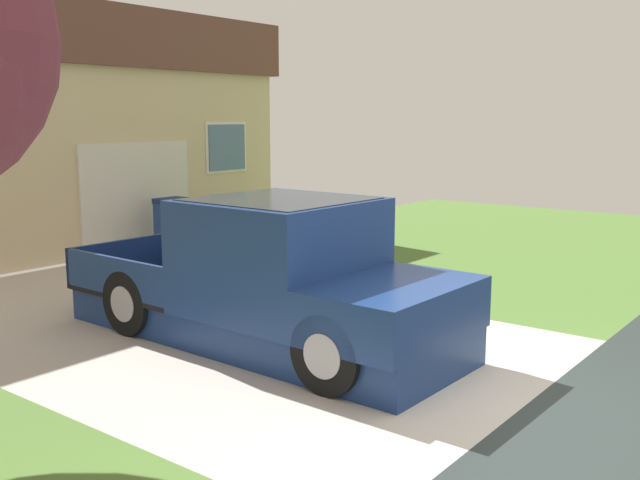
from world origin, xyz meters
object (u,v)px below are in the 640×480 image
at_px(person_with_hat, 342,250).
at_px(handbag, 366,307).
at_px(wheeled_trash_bin, 177,224).
at_px(pickup_truck, 279,281).
at_px(house_with_garage, 5,128).

distance_m(person_with_hat, handbag, 0.81).
relative_size(handbag, wheeled_trash_bin, 0.42).
bearing_deg(person_with_hat, wheeled_trash_bin, -128.49).
bearing_deg(handbag, person_with_hat, 107.08).
height_order(pickup_truck, wheeled_trash_bin, pickup_truck).
distance_m(handbag, wheeled_trash_bin, 5.71).
bearing_deg(wheeled_trash_bin, person_with_hat, -107.72).
relative_size(pickup_truck, person_with_hat, 3.20).
relative_size(pickup_truck, wheeled_trash_bin, 4.72).
relative_size(person_with_hat, handbag, 3.52).
distance_m(pickup_truck, wheeled_trash_bin, 6.17).
bearing_deg(handbag, pickup_truck, 174.31).
height_order(pickup_truck, house_with_garage, house_with_garage).
bearing_deg(pickup_truck, wheeled_trash_bin, -119.27).
bearing_deg(pickup_truck, person_with_hat, -172.60).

